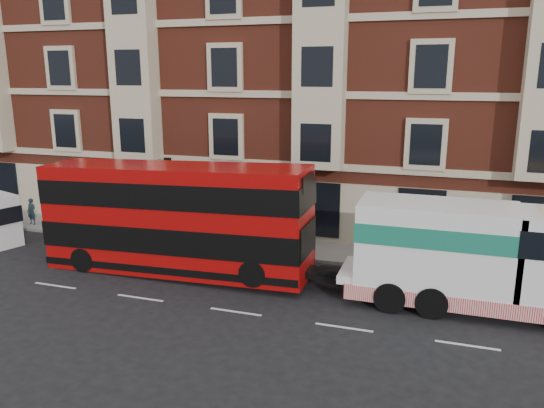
% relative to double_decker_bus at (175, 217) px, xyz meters
% --- Properties ---
extents(ground, '(120.00, 120.00, 0.00)m').
position_rel_double_decker_bus_xyz_m(ground, '(3.94, -2.95, -2.52)').
color(ground, black).
rests_on(ground, ground).
extents(sidewalk, '(90.00, 3.00, 0.15)m').
position_rel_double_decker_bus_xyz_m(sidewalk, '(3.94, 4.55, -2.44)').
color(sidewalk, slate).
rests_on(sidewalk, ground).
extents(victorian_terrace, '(45.00, 12.00, 20.40)m').
position_rel_double_decker_bus_xyz_m(victorian_terrace, '(4.44, 12.05, 7.55)').
color(victorian_terrace, maroon).
rests_on(victorian_terrace, ground).
extents(lamp_post_west, '(0.35, 0.15, 4.35)m').
position_rel_double_decker_bus_xyz_m(lamp_post_west, '(-2.06, 3.25, 0.16)').
color(lamp_post_west, black).
rests_on(lamp_post_west, sidewalk).
extents(double_decker_bus, '(11.75, 2.70, 4.76)m').
position_rel_double_decker_bus_xyz_m(double_decker_bus, '(0.00, 0.00, 0.00)').
color(double_decker_bus, '#A80909').
rests_on(double_decker_bus, ground).
extents(tow_truck, '(9.41, 2.78, 3.92)m').
position_rel_double_decker_bus_xyz_m(tow_truck, '(12.06, -0.00, -0.44)').
color(tow_truck, white).
rests_on(tow_truck, ground).
extents(pedestrian, '(0.56, 0.37, 1.50)m').
position_rel_double_decker_bus_xyz_m(pedestrian, '(-11.24, 3.85, -1.62)').
color(pedestrian, '#182731').
rests_on(pedestrian, sidewalk).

